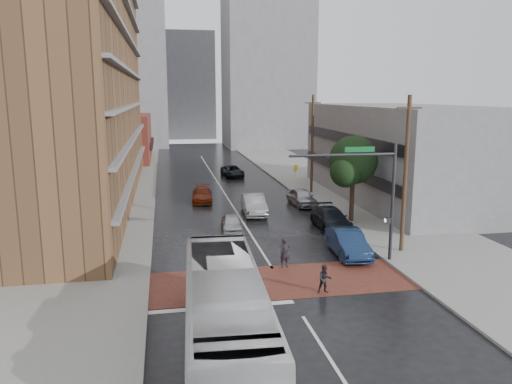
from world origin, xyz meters
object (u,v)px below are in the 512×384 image
pedestrian_a (285,253)px  car_parked_far (302,197)px  car_travel_a (232,224)px  car_travel_b (254,205)px  suv_travel (232,171)px  car_parked_mid (331,218)px  pedestrian_b (325,279)px  car_travel_c (202,195)px  car_parked_near (348,243)px  transit_bus (225,315)px

pedestrian_a → car_parked_far: bearing=59.6°
car_travel_a → car_travel_b: bearing=67.9°
car_travel_b → suv_travel: car_travel_b is taller
car_travel_b → car_travel_a: bearing=-114.1°
car_travel_b → car_parked_far: (4.97, 2.71, -0.07)m
car_parked_far → car_parked_mid: bearing=-94.0°
pedestrian_b → car_travel_c: (-4.42, 23.52, -0.06)m
car_travel_a → suv_travel: (3.54, 25.22, 0.04)m
car_travel_c → suv_travel: size_ratio=0.94×
pedestrian_a → pedestrian_b: (1.06, -4.18, -0.14)m
car_travel_b → car_parked_near: size_ratio=1.03×
car_travel_c → pedestrian_b: bearing=-75.0°
pedestrian_b → car_travel_c: size_ratio=0.32×
car_travel_c → car_parked_mid: size_ratio=0.88×
car_parked_near → car_parked_mid: bearing=84.0°
pedestrian_a → car_parked_near: (4.41, 1.39, -0.06)m
transit_bus → car_travel_b: size_ratio=2.43×
transit_bus → car_parked_near: 14.29m
car_travel_b → car_parked_far: size_ratio=1.13×
car_parked_near → car_parked_far: size_ratio=1.10×
car_travel_a → pedestrian_a: bearing=-71.1°
suv_travel → pedestrian_b: bearing=-95.0°
car_travel_b → suv_travel: size_ratio=1.04×
car_travel_c → car_travel_b: bearing=-52.6°
car_travel_c → pedestrian_a: bearing=-75.7°
pedestrian_a → car_parked_mid: pedestrian_a is taller
car_travel_a → suv_travel: bearing=86.8°
car_travel_a → car_parked_mid: (7.57, -0.29, 0.12)m
pedestrian_b → car_travel_c: 23.93m
car_travel_c → car_parked_near: size_ratio=0.93×
transit_bus → car_travel_a: 17.98m
pedestrian_a → car_travel_b: 13.33m
car_parked_far → transit_bus: bearing=-115.7°
car_travel_b → suv_travel: 20.09m
car_travel_c → car_parked_far: bearing=-16.1°
car_parked_mid → car_travel_a: bearing=178.0°
car_parked_far → car_travel_c: bearing=155.5°
transit_bus → suv_travel: size_ratio=2.53×
car_travel_b → transit_bus: bearing=-100.2°
suv_travel → car_parked_mid: 25.82m
suv_travel → pedestrian_a: bearing=-96.9°
pedestrian_a → transit_bus: bearing=-127.6°
transit_bus → car_parked_far: 27.58m
pedestrian_b → suv_travel: size_ratio=0.30×
pedestrian_a → pedestrian_b: pedestrian_a is taller
car_travel_b → car_parked_mid: size_ratio=0.97×
pedestrian_b → car_parked_mid: 12.85m
pedestrian_a → car_parked_far: (5.51, 16.02, -0.11)m
car_travel_b → car_parked_far: bearing=31.3°
car_travel_a → car_travel_b: 5.78m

